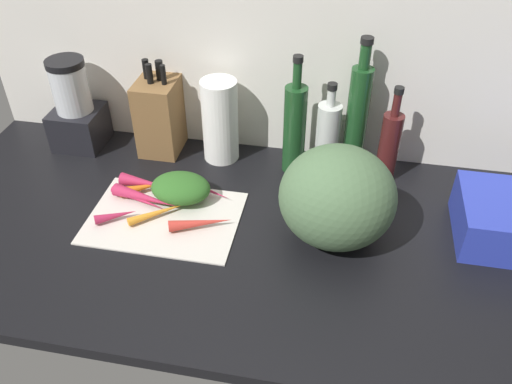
{
  "coord_description": "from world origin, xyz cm",
  "views": [
    {
      "loc": [
        19.81,
        -94.09,
        87.48
      ],
      "look_at": [
        0.99,
        3.99,
        8.73
      ],
      "focal_mm": 37.05,
      "sensor_mm": 36.0,
      "label": 1
    }
  ],
  "objects_px": {
    "carrot_5": "(186,195)",
    "bottle_0": "(295,127)",
    "bottle_3": "(389,145)",
    "cutting_board": "(164,218)",
    "carrot_2": "(116,216)",
    "knife_block": "(160,115)",
    "carrot_3": "(200,223)",
    "carrot_8": "(203,188)",
    "carrot_6": "(138,199)",
    "carrot_7": "(141,188)",
    "paper_towel_roll": "(220,121)",
    "bottle_2": "(357,116)",
    "carrot_4": "(160,211)",
    "blender_appliance": "(76,109)",
    "winter_squash": "(337,198)",
    "bottle_1": "(327,137)",
    "carrot_1": "(143,183)",
    "carrot_0": "(145,198)"
  },
  "relations": [
    {
      "from": "carrot_2",
      "to": "bottle_2",
      "type": "relative_size",
      "value": 0.27
    },
    {
      "from": "bottle_0",
      "to": "bottle_3",
      "type": "distance_m",
      "value": 0.25
    },
    {
      "from": "carrot_8",
      "to": "carrot_3",
      "type": "bearing_deg",
      "value": -77.45
    },
    {
      "from": "carrot_1",
      "to": "carrot_4",
      "type": "bearing_deg",
      "value": -50.66
    },
    {
      "from": "carrot_6",
      "to": "carrot_8",
      "type": "xyz_separation_m",
      "value": [
        0.15,
        0.07,
        0.0
      ]
    },
    {
      "from": "carrot_8",
      "to": "bottle_2",
      "type": "distance_m",
      "value": 0.45
    },
    {
      "from": "carrot_2",
      "to": "knife_block",
      "type": "xyz_separation_m",
      "value": [
        0.01,
        0.34,
        0.09
      ]
    },
    {
      "from": "paper_towel_roll",
      "to": "bottle_2",
      "type": "xyz_separation_m",
      "value": [
        0.37,
        0.02,
        0.04
      ]
    },
    {
      "from": "bottle_1",
      "to": "carrot_1",
      "type": "bearing_deg",
      "value": -157.85
    },
    {
      "from": "carrot_2",
      "to": "blender_appliance",
      "type": "height_order",
      "value": "blender_appliance"
    },
    {
      "from": "carrot_0",
      "to": "carrot_1",
      "type": "distance_m",
      "value": 0.06
    },
    {
      "from": "carrot_5",
      "to": "bottle_1",
      "type": "relative_size",
      "value": 0.46
    },
    {
      "from": "carrot_6",
      "to": "bottle_0",
      "type": "bearing_deg",
      "value": 32.37
    },
    {
      "from": "winter_squash",
      "to": "blender_appliance",
      "type": "bearing_deg",
      "value": 160.26
    },
    {
      "from": "carrot_4",
      "to": "carrot_5",
      "type": "height_order",
      "value": "same"
    },
    {
      "from": "knife_block",
      "to": "blender_appliance",
      "type": "relative_size",
      "value": 1.01
    },
    {
      "from": "cutting_board",
      "to": "carrot_5",
      "type": "relative_size",
      "value": 3.09
    },
    {
      "from": "carrot_8",
      "to": "knife_block",
      "type": "height_order",
      "value": "knife_block"
    },
    {
      "from": "carrot_6",
      "to": "carrot_3",
      "type": "bearing_deg",
      "value": -19.27
    },
    {
      "from": "carrot_5",
      "to": "winter_squash",
      "type": "relative_size",
      "value": 0.45
    },
    {
      "from": "cutting_board",
      "to": "carrot_8",
      "type": "distance_m",
      "value": 0.14
    },
    {
      "from": "carrot_5",
      "to": "bottle_0",
      "type": "relative_size",
      "value": 0.36
    },
    {
      "from": "carrot_4",
      "to": "bottle_3",
      "type": "distance_m",
      "value": 0.62
    },
    {
      "from": "carrot_6",
      "to": "bottle_0",
      "type": "xyz_separation_m",
      "value": [
        0.37,
        0.23,
        0.12
      ]
    },
    {
      "from": "carrot_5",
      "to": "winter_squash",
      "type": "bearing_deg",
      "value": -10.38
    },
    {
      "from": "carrot_3",
      "to": "carrot_5",
      "type": "bearing_deg",
      "value": 123.62
    },
    {
      "from": "carrot_0",
      "to": "carrot_4",
      "type": "xyz_separation_m",
      "value": [
        0.05,
        -0.04,
        -0.01
      ]
    },
    {
      "from": "carrot_7",
      "to": "bottle_3",
      "type": "bearing_deg",
      "value": 17.31
    },
    {
      "from": "carrot_6",
      "to": "carrot_7",
      "type": "relative_size",
      "value": 1.47
    },
    {
      "from": "carrot_0",
      "to": "carrot_6",
      "type": "height_order",
      "value": "carrot_0"
    },
    {
      "from": "bottle_3",
      "to": "cutting_board",
      "type": "bearing_deg",
      "value": -152.57
    },
    {
      "from": "cutting_board",
      "to": "knife_block",
      "type": "xyz_separation_m",
      "value": [
        -0.11,
        0.31,
        0.11
      ]
    },
    {
      "from": "carrot_5",
      "to": "bottle_2",
      "type": "bearing_deg",
      "value": 29.82
    },
    {
      "from": "carrot_6",
      "to": "bottle_0",
      "type": "distance_m",
      "value": 0.45
    },
    {
      "from": "carrot_8",
      "to": "winter_squash",
      "type": "xyz_separation_m",
      "value": [
        0.35,
        -0.11,
        0.11
      ]
    },
    {
      "from": "knife_block",
      "to": "carrot_5",
      "type": "bearing_deg",
      "value": -58.77
    },
    {
      "from": "cutting_board",
      "to": "carrot_2",
      "type": "xyz_separation_m",
      "value": [
        -0.11,
        -0.03,
        0.02
      ]
    },
    {
      "from": "carrot_6",
      "to": "winter_squash",
      "type": "relative_size",
      "value": 0.63
    },
    {
      "from": "paper_towel_roll",
      "to": "bottle_1",
      "type": "height_order",
      "value": "bottle_1"
    },
    {
      "from": "cutting_board",
      "to": "carrot_7",
      "type": "xyz_separation_m",
      "value": [
        -0.09,
        0.08,
        0.02
      ]
    },
    {
      "from": "carrot_3",
      "to": "carrot_8",
      "type": "relative_size",
      "value": 0.94
    },
    {
      "from": "carrot_0",
      "to": "carrot_8",
      "type": "xyz_separation_m",
      "value": [
        0.13,
        0.07,
        -0.01
      ]
    },
    {
      "from": "carrot_5",
      "to": "carrot_8",
      "type": "distance_m",
      "value": 0.05
    },
    {
      "from": "bottle_1",
      "to": "bottle_0",
      "type": "bearing_deg",
      "value": -170.69
    },
    {
      "from": "carrot_6",
      "to": "carrot_7",
      "type": "bearing_deg",
      "value": 98.59
    },
    {
      "from": "carrot_3",
      "to": "winter_squash",
      "type": "relative_size",
      "value": 0.57
    },
    {
      "from": "cutting_board",
      "to": "blender_appliance",
      "type": "distance_m",
      "value": 0.47
    },
    {
      "from": "carrot_5",
      "to": "bottle_0",
      "type": "height_order",
      "value": "bottle_0"
    },
    {
      "from": "carrot_8",
      "to": "carrot_1",
      "type": "bearing_deg",
      "value": -174.57
    },
    {
      "from": "carrot_6",
      "to": "bottle_3",
      "type": "xyz_separation_m",
      "value": [
        0.62,
        0.24,
        0.09
      ]
    }
  ]
}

